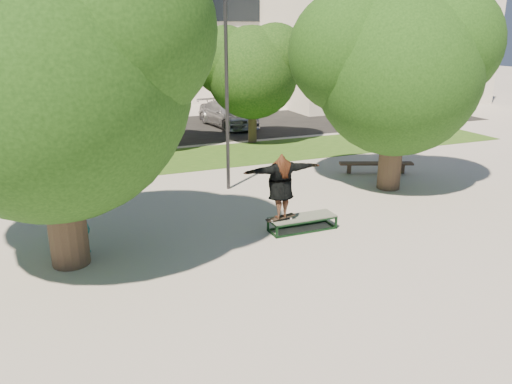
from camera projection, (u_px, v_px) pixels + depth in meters
name	position (u px, v px, depth m)	size (l,w,h in m)	color
ground	(258.00, 251.00, 12.03)	(120.00, 120.00, 0.00)	gray
grass_strip	(193.00, 158.00, 20.75)	(30.00, 4.00, 0.02)	#1C4112
asphalt_strip	(141.00, 132.00, 26.10)	(40.00, 8.00, 0.01)	black
tree_left	(42.00, 64.00, 10.07)	(6.96, 5.95, 7.12)	#38281E
tree_right	(395.00, 63.00, 15.63)	(6.24, 5.33, 6.51)	#38281E
bg_tree_mid	(125.00, 57.00, 21.03)	(5.76, 4.92, 6.24)	#38281E
bg_tree_right	(250.00, 67.00, 22.74)	(5.04, 4.31, 5.43)	#38281E
lamppost	(227.00, 94.00, 15.82)	(0.25, 0.15, 6.11)	#2D2D30
side_building	(369.00, 46.00, 36.68)	(15.00, 10.00, 8.00)	beige
grind_box	(302.00, 223.00, 13.26)	(1.80, 0.60, 0.38)	black
skater_rig	(281.00, 186.00, 12.68)	(2.09, 0.60, 1.77)	white
bystander	(79.00, 221.00, 11.65)	(0.60, 0.40, 1.65)	#1A6563
bench	(376.00, 164.00, 18.49)	(2.65, 1.35, 0.42)	#433428
car_silver_a	(46.00, 130.00, 23.08)	(1.66, 4.12, 1.40)	#B2B3B7
car_dark	(129.00, 120.00, 25.65)	(1.42, 4.07, 1.34)	black
car_grey	(118.00, 121.00, 24.86)	(2.54, 5.50, 1.53)	#545459
car_silver_b	(228.00, 114.00, 27.57)	(1.91, 4.70, 1.36)	#A4A5A8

